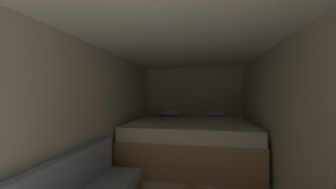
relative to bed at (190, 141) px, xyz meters
The scene contains 5 objects.
wall_back 1.24m from the bed, 90.00° to the left, with size 2.57×0.05×2.04m, color beige.
wall_left 2.05m from the bed, 129.96° to the right, with size 0.05×5.11×2.04m, color beige.
wall_right 2.05m from the bed, 50.04° to the right, with size 0.05×5.11×2.04m, color beige.
ceiling_slab 2.23m from the bed, 90.00° to the right, with size 2.57×5.11×0.05m, color white.
bed is the anchor object (origin of this frame).
Camera 1 is at (0.24, -0.37, 1.38)m, focal length 20.66 mm.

